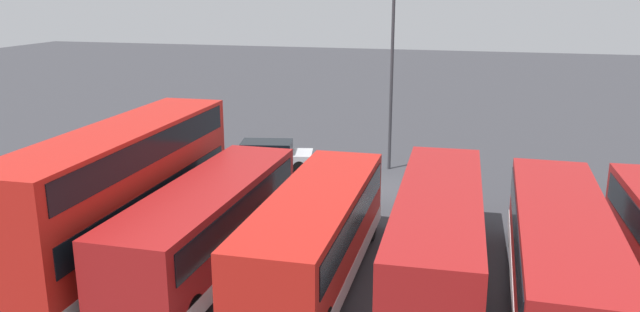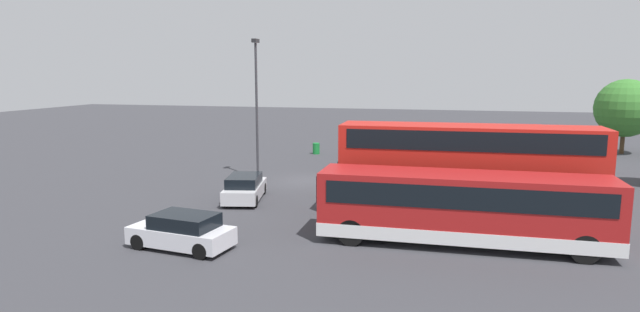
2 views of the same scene
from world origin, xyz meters
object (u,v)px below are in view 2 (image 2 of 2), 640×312
Objects in this scene: bus_single_deck_third at (450,154)px; bus_single_deck_seventh at (462,206)px; bus_single_deck_fourth at (467,163)px; bus_single_deck_fifth at (471,175)px; bus_single_deck_second at (464,147)px; car_small_green at (245,188)px; waste_bin_yellow at (316,149)px; bus_double_decker_sixth at (467,170)px; car_hatchback_silver at (182,231)px; lamp_post_tall at (257,99)px; bus_single_deck_near_end at (463,141)px.

bus_single_deck_third and bus_single_deck_seventh have the same top height.
bus_single_deck_fourth is 3.58m from bus_single_deck_fifth.
car_small_green is (12.97, -11.81, -0.92)m from bus_single_deck_second.
bus_double_decker_sixth is at bearing 33.55° from waste_bin_yellow.
bus_single_deck_fourth is at bearing 0.74° from bus_single_deck_second.
bus_single_deck_fourth and bus_single_deck_fifth have the same top height.
car_hatchback_silver is 25.43m from waste_bin_yellow.
car_hatchback_silver is at bearing -27.84° from bus_single_deck_second.
car_small_green is (5.72, -11.90, -0.92)m from bus_single_deck_fourth.
lamp_post_tall is 9.61× the size of waste_bin_yellow.
bus_single_deck_fifth is at bearing 2.37° from bus_single_deck_fourth.
car_small_green is 7.69m from lamp_post_tall.
bus_single_deck_third is 7.37m from bus_single_deck_fifth.
bus_single_deck_third is 10.60m from bus_double_decker_sixth.
car_hatchback_silver and car_small_green have the same top height.
bus_single_deck_second reaches higher than car_hatchback_silver.
bus_single_deck_fifth is at bearing 0.90° from bus_single_deck_near_end.
bus_single_deck_near_end is 1.04× the size of bus_single_deck_seventh.
lamp_post_tall is (-10.94, -13.03, 3.64)m from bus_single_deck_seventh.
bus_single_deck_near_end is 21.50m from bus_single_deck_seventh.
bus_double_decker_sixth reaches higher than bus_single_deck_fourth.
bus_single_deck_second is at bearing 70.73° from waste_bin_yellow.
bus_single_deck_fifth is 2.40× the size of car_hatchback_silver.
bus_single_deck_seventh reaches higher than waste_bin_yellow.
lamp_post_tall is 12.29m from waste_bin_yellow.
bus_single_deck_fifth is 14.58m from lamp_post_tall.
bus_single_deck_near_end and bus_single_deck_seventh have the same top height.
bus_single_deck_fifth is at bearing 39.61° from waste_bin_yellow.
bus_double_decker_sixth is at bearing -1.46° from bus_single_deck_fourth.
bus_double_decker_sixth is at bearing 61.81° from lamp_post_tall.
waste_bin_yellow is at bearing 174.55° from lamp_post_tall.
bus_double_decker_sixth is 3.93m from bus_single_deck_seventh.
bus_single_deck_fifth reaches higher than car_hatchback_silver.
bus_double_decker_sixth is at bearing 176.59° from bus_single_deck_seventh.
bus_single_deck_fourth is 13.24m from car_small_green.
bus_single_deck_fifth is at bearing 175.57° from bus_single_deck_seventh.
bus_single_deck_fourth is 1.13× the size of lamp_post_tall.
bus_single_deck_second is at bearing 152.16° from car_hatchback_silver.
bus_single_deck_second is 1.12× the size of bus_single_deck_fourth.
bus_single_deck_seventh is 12.29× the size of waste_bin_yellow.
car_hatchback_silver is at bearing 8.80° from lamp_post_tall.
bus_single_deck_fourth is 0.89× the size of bus_single_deck_seventh.
bus_double_decker_sixth is (6.83, -0.17, 0.83)m from bus_single_deck_fourth.
lamp_post_tall is (-7.11, -13.26, 2.81)m from bus_double_decker_sixth.
car_small_green is (-1.11, -11.73, -1.75)m from bus_double_decker_sixth.
car_small_green is (16.56, -11.83, -0.92)m from bus_single_deck_near_end.
bus_single_deck_near_end is 2.65× the size of car_small_green.
bus_single_deck_near_end is 1.33× the size of lamp_post_tall.
bus_single_deck_fifth is (14.41, 0.23, -0.00)m from bus_single_deck_near_end.
bus_single_deck_fifth is 0.89× the size of bus_single_deck_seventh.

